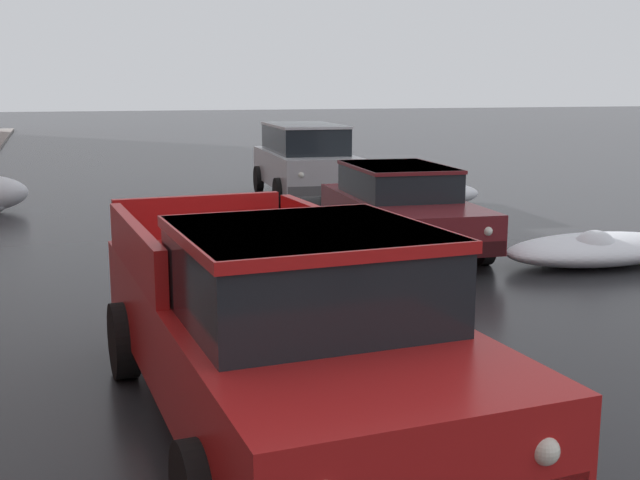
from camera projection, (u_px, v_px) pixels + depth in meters
The scene contains 5 objects.
snow_bank_along_left_kerb at pixel (598, 249), 12.34m from camera, with size 3.19×1.50×0.58m.
snow_bank_near_corner_right at pixel (424, 195), 18.09m from camera, with size 2.75×1.11×0.59m.
pickup_truck_red_approaching_near_lane at pixel (278, 326), 6.17m from camera, with size 2.33×5.42×1.76m.
sedan_maroon_parked_kerbside_close at pixel (400, 205), 13.34m from camera, with size 2.24×4.50×1.42m.
suv_silver_parked_kerbside_mid at pixel (304, 158), 19.63m from camera, with size 2.32×4.70×1.82m.
Camera 1 is at (-2.95, 2.99, 2.70)m, focal length 44.74 mm.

